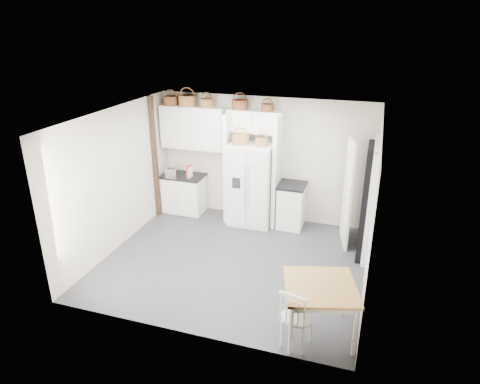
% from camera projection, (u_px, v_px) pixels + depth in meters
% --- Properties ---
extents(floor, '(4.50, 4.50, 0.00)m').
position_uv_depth(floor, '(234.00, 261.00, 7.66)').
color(floor, '#36363D').
rests_on(floor, ground).
extents(ceiling, '(4.50, 4.50, 0.00)m').
position_uv_depth(ceiling, '(233.00, 117.00, 6.68)').
color(ceiling, white).
rests_on(ceiling, wall_back).
extents(wall_back, '(4.50, 0.00, 4.50)m').
position_uv_depth(wall_back, '(264.00, 159.00, 8.93)').
color(wall_back, beige).
rests_on(wall_back, floor).
extents(wall_left, '(0.00, 4.00, 4.00)m').
position_uv_depth(wall_left, '(117.00, 179.00, 7.81)').
color(wall_left, beige).
rests_on(wall_left, floor).
extents(wall_right, '(0.00, 4.00, 4.00)m').
position_uv_depth(wall_right, '(372.00, 211.00, 6.53)').
color(wall_right, beige).
rests_on(wall_right, floor).
extents(refrigerator, '(0.89, 0.72, 1.73)m').
position_uv_depth(refrigerator, '(252.00, 184.00, 8.80)').
color(refrigerator, white).
rests_on(refrigerator, floor).
extents(base_cab_left, '(0.88, 0.56, 0.82)m').
position_uv_depth(base_cab_left, '(184.00, 194.00, 9.50)').
color(base_cab_left, silver).
rests_on(base_cab_left, floor).
extents(base_cab_right, '(0.51, 0.61, 0.89)m').
position_uv_depth(base_cab_right, '(291.00, 206.00, 8.79)').
color(base_cab_right, silver).
rests_on(base_cab_right, floor).
extents(dining_table, '(1.15, 1.15, 0.77)m').
position_uv_depth(dining_table, '(319.00, 310.00, 5.76)').
color(dining_table, olive).
rests_on(dining_table, floor).
extents(windsor_chair, '(0.49, 0.47, 0.86)m').
position_uv_depth(windsor_chair, '(297.00, 318.00, 5.54)').
color(windsor_chair, silver).
rests_on(windsor_chair, floor).
extents(counter_left, '(0.92, 0.60, 0.04)m').
position_uv_depth(counter_left, '(183.00, 176.00, 9.34)').
color(counter_left, black).
rests_on(counter_left, base_cab_left).
extents(counter_right, '(0.55, 0.65, 0.04)m').
position_uv_depth(counter_right, '(292.00, 185.00, 8.62)').
color(counter_right, black).
rests_on(counter_right, base_cab_right).
extents(toaster, '(0.26, 0.20, 0.16)m').
position_uv_depth(toaster, '(171.00, 172.00, 9.27)').
color(toaster, silver).
rests_on(toaster, counter_left).
extents(cookbook_red, '(0.06, 0.18, 0.27)m').
position_uv_depth(cookbook_red, '(189.00, 171.00, 9.15)').
color(cookbook_red, '#B1352A').
rests_on(cookbook_red, counter_left).
extents(cookbook_cream, '(0.05, 0.15, 0.23)m').
position_uv_depth(cookbook_cream, '(190.00, 172.00, 9.16)').
color(cookbook_cream, white).
rests_on(cookbook_cream, counter_left).
extents(basket_upper_a, '(0.31, 0.31, 0.18)m').
position_uv_depth(basket_upper_a, '(171.00, 101.00, 8.92)').
color(basket_upper_a, '#562D13').
rests_on(basket_upper_a, upper_cabinet).
extents(basket_upper_b, '(0.37, 0.37, 0.22)m').
position_uv_depth(basket_upper_b, '(187.00, 101.00, 8.81)').
color(basket_upper_b, brown).
rests_on(basket_upper_b, upper_cabinet).
extents(basket_upper_c, '(0.29, 0.29, 0.17)m').
position_uv_depth(basket_upper_c, '(207.00, 103.00, 8.69)').
color(basket_upper_c, brown).
rests_on(basket_upper_c, upper_cabinet).
extents(basket_bridge_a, '(0.33, 0.33, 0.18)m').
position_uv_depth(basket_bridge_a, '(240.00, 105.00, 8.49)').
color(basket_bridge_a, '#562D13').
rests_on(basket_bridge_a, bridge_cabinet).
extents(basket_bridge_b, '(0.24, 0.24, 0.14)m').
position_uv_depth(basket_bridge_b, '(267.00, 107.00, 8.34)').
color(basket_bridge_b, '#562D13').
rests_on(basket_bridge_b, bridge_cabinet).
extents(basket_fridge_a, '(0.34, 0.34, 0.18)m').
position_uv_depth(basket_fridge_a, '(240.00, 139.00, 8.41)').
color(basket_fridge_a, brown).
rests_on(basket_fridge_a, refrigerator).
extents(basket_fridge_b, '(0.25, 0.25, 0.14)m').
position_uv_depth(basket_fridge_b, '(261.00, 142.00, 8.30)').
color(basket_fridge_b, brown).
rests_on(basket_fridge_b, refrigerator).
extents(upper_cabinet, '(1.40, 0.34, 0.90)m').
position_uv_depth(upper_cabinet, '(193.00, 128.00, 8.98)').
color(upper_cabinet, silver).
rests_on(upper_cabinet, wall_back).
extents(bridge_cabinet, '(1.12, 0.34, 0.45)m').
position_uv_depth(bridge_cabinet, '(255.00, 121.00, 8.51)').
color(bridge_cabinet, silver).
rests_on(bridge_cabinet, wall_back).
extents(fridge_panel_left, '(0.08, 0.60, 2.30)m').
position_uv_depth(fridge_panel_left, '(229.00, 167.00, 8.91)').
color(fridge_panel_left, silver).
rests_on(fridge_panel_left, floor).
extents(fridge_panel_right, '(0.08, 0.60, 2.30)m').
position_uv_depth(fridge_panel_right, '(277.00, 172.00, 8.62)').
color(fridge_panel_right, silver).
rests_on(fridge_panel_right, floor).
extents(trim_post, '(0.09, 0.09, 2.60)m').
position_uv_depth(trim_post, '(155.00, 158.00, 8.98)').
color(trim_post, black).
rests_on(trim_post, floor).
extents(doorway_void, '(0.18, 0.85, 2.05)m').
position_uv_depth(doorway_void, '(367.00, 202.00, 7.54)').
color(doorway_void, black).
rests_on(doorway_void, floor).
extents(door_slab, '(0.21, 0.79, 2.05)m').
position_uv_depth(door_slab, '(348.00, 193.00, 7.94)').
color(door_slab, white).
rests_on(door_slab, floor).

